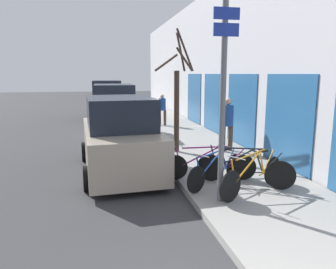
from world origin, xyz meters
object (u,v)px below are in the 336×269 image
object	(u,v)px
bicycle_2	(216,170)
parked_car_1	(114,112)
pedestrian_far	(162,107)
bicycle_3	(209,165)
street_tree	(177,99)
parked_car_2	(107,101)
bicycle_0	(253,175)
pedestrian_near	(227,121)
bicycle_1	(244,169)
signpost	(223,99)
parked_car_0	(120,138)

from	to	relation	value
bicycle_2	parked_car_1	xyz separation A→B (m)	(-1.97, 7.94, 0.52)
bicycle_2	pedestrian_far	xyz separation A→B (m)	(0.51, 9.25, 0.55)
bicycle_3	street_tree	size ratio (longest dim) A/B	0.56
parked_car_2	street_tree	distance (m)	10.37
bicycle_0	parked_car_2	size ratio (longest dim) A/B	0.46
parked_car_1	street_tree	bearing A→B (deg)	-66.54
bicycle_0	street_tree	world-z (taller)	street_tree
bicycle_0	parked_car_1	distance (m)	8.99
pedestrian_near	parked_car_2	bearing A→B (deg)	-85.45
bicycle_0	bicycle_1	bearing A→B (deg)	-33.18
signpost	street_tree	bearing A→B (deg)	87.87
bicycle_0	bicycle_3	bearing A→B (deg)	1.27
bicycle_2	parked_car_2	world-z (taller)	parked_car_2
signpost	bicycle_3	xyz separation A→B (m)	(0.23, 1.35, -1.73)
parked_car_0	pedestrian_far	size ratio (longest dim) A/B	2.94
parked_car_1	pedestrian_near	size ratio (longest dim) A/B	2.59
bicycle_0	parked_car_0	bearing A→B (deg)	14.23
bicycle_1	bicycle_0	bearing A→B (deg)	-148.70
pedestrian_near	parked_car_0	bearing A→B (deg)	2.49
parked_car_1	bicycle_2	bearing A→B (deg)	-75.46
parked_car_1	pedestrian_near	bearing A→B (deg)	-52.58
bicycle_1	pedestrian_far	bearing A→B (deg)	34.54
bicycle_0	parked_car_1	xyz separation A→B (m)	(-2.59, 8.59, 0.49)
parked_car_0	parked_car_2	distance (m)	11.58
bicycle_3	parked_car_2	bearing A→B (deg)	21.64
bicycle_3	parked_car_1	distance (m)	7.81
bicycle_1	parked_car_1	distance (m)	8.52
signpost	parked_car_1	distance (m)	9.14
bicycle_1	parked_car_0	distance (m)	3.56
bicycle_0	bicycle_2	world-z (taller)	bicycle_0
parked_car_2	street_tree	bearing A→B (deg)	-77.70
bicycle_0	parked_car_2	world-z (taller)	parked_car_2
parked_car_0	signpost	bearing A→B (deg)	-61.94
bicycle_3	bicycle_0	bearing A→B (deg)	-135.31
bicycle_1	parked_car_1	xyz separation A→B (m)	(-2.61, 8.09, 0.49)
pedestrian_far	parked_car_2	bearing A→B (deg)	119.96
bicycle_0	street_tree	xyz separation A→B (m)	(-0.72, 4.16, 1.37)
street_tree	parked_car_1	bearing A→B (deg)	112.90
bicycle_3	pedestrian_near	distance (m)	3.32
bicycle_2	pedestrian_near	xyz separation A→B (m)	(1.56, 3.22, 0.68)
bicycle_0	parked_car_0	distance (m)	3.87
parked_car_0	street_tree	bearing A→B (deg)	32.50
bicycle_1	pedestrian_far	distance (m)	9.42
bicycle_3	parked_car_0	distance (m)	2.70
signpost	bicycle_1	distance (m)	2.10
street_tree	pedestrian_near	bearing A→B (deg)	-9.80
parked_car_0	bicycle_1	bearing A→B (deg)	-42.20
parked_car_2	pedestrian_near	distance (m)	11.06
bicycle_0	parked_car_1	size ratio (longest dim) A/B	0.43
bicycle_1	signpost	bearing A→B (deg)	165.54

